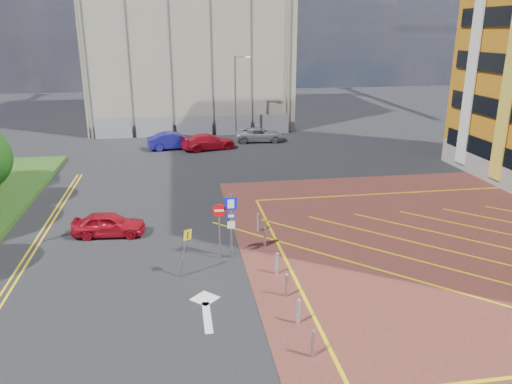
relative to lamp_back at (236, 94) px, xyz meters
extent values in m
plane|color=black|center=(-4.08, -28.00, -4.36)|extent=(140.00, 140.00, 0.00)
cube|color=brown|center=(9.92, -28.00, -4.35)|extent=(26.00, 26.00, 0.02)
cylinder|color=#9EA0A8|center=(-0.08, 0.00, -0.36)|extent=(0.16, 0.16, 8.00)
cylinder|color=#9EA0A8|center=(0.52, 0.00, 3.52)|extent=(1.20, 0.10, 0.10)
cube|color=silver|center=(1.12, 0.00, 3.49)|extent=(0.50, 0.15, 0.12)
cylinder|color=#9EA0A8|center=(-3.58, -27.00, -2.76)|extent=(0.10, 0.10, 3.20)
cube|color=#0B1AC2|center=(-3.58, -27.03, -1.61)|extent=(0.60, 0.04, 0.60)
cube|color=white|center=(-3.58, -27.05, -1.61)|extent=(0.30, 0.02, 0.42)
cube|color=#0B1AC2|center=(-3.58, -27.03, -2.21)|extent=(0.40, 0.04, 0.25)
cube|color=white|center=(-3.58, -27.05, -2.21)|extent=(0.28, 0.02, 0.14)
cube|color=white|center=(-3.58, -27.03, -2.66)|extent=(0.35, 0.04, 0.35)
cylinder|color=#9EA0A8|center=(-4.13, -27.00, -3.01)|extent=(0.08, 0.08, 2.70)
cylinder|color=red|center=(-4.13, -27.03, -1.91)|extent=(0.64, 0.04, 0.64)
cube|color=white|center=(-4.13, -27.05, -1.91)|extent=(0.44, 0.02, 0.10)
cylinder|color=#9EA0A8|center=(-5.85, -28.58, -3.26)|extent=(0.48, 0.08, 2.18)
cube|color=yellow|center=(-5.63, -28.61, -2.36)|extent=(0.40, 0.40, 0.52)
cylinder|color=#9EA0A8|center=(-1.78, -35.00, -3.89)|extent=(0.14, 0.14, 0.90)
cylinder|color=black|center=(-1.78, -33.00, -3.89)|extent=(0.14, 0.14, 0.90)
cylinder|color=#9EA0A8|center=(-1.78, -31.00, -3.89)|extent=(0.14, 0.14, 0.90)
cylinder|color=black|center=(-1.78, -29.00, -3.89)|extent=(0.14, 0.14, 0.90)
cylinder|color=#9EA0A8|center=(-1.78, -26.00, -3.89)|extent=(0.14, 0.14, 0.90)
cylinder|color=black|center=(-1.78, -24.00, -3.89)|extent=(0.14, 0.14, 0.90)
cube|color=#A39C85|center=(-4.08, 12.00, 6.64)|extent=(21.20, 19.20, 22.00)
cube|color=gray|center=(-3.08, 2.00, -3.36)|extent=(21.60, 0.06, 2.00)
imported|color=#AE0E1C|center=(-9.65, -23.28, -3.72)|extent=(3.86, 1.82, 1.28)
imported|color=navy|center=(-6.20, -3.57, -3.59)|extent=(4.82, 2.26, 1.53)
imported|color=red|center=(-3.09, -4.27, -3.65)|extent=(5.22, 3.19, 1.42)
imported|color=#B5B7BD|center=(2.05, -1.68, -3.70)|extent=(4.88, 2.51, 1.32)
camera|label=1|loc=(-5.87, -48.58, 6.05)|focal=35.00mm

